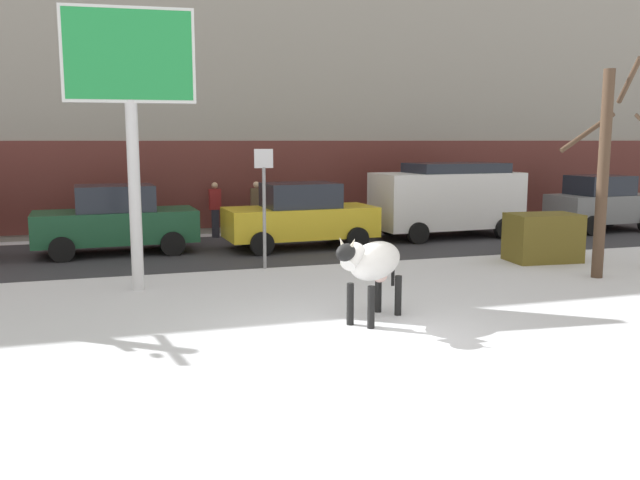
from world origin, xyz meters
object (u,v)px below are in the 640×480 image
car_darkgreen_sedan (116,220)px  pedestrian_near_billboard (98,213)px  pedestrian_by_cars (257,208)px  pedestrian_far_left (215,210)px  bare_tree_left_lot (603,168)px  car_white_van (447,198)px  street_sign (264,199)px  billboard (130,73)px  car_yellow_sedan (300,216)px  dumpster (543,238)px  car_grey_hatchback (601,203)px  cow_holstein (373,262)px

car_darkgreen_sedan → pedestrian_near_billboard: car_darkgreen_sedan is taller
pedestrian_by_cars → pedestrian_far_left: size_ratio=1.00×
pedestrian_far_left → bare_tree_left_lot: 11.36m
car_white_van → street_sign: bearing=-152.5°
pedestrian_far_left → billboard: bearing=-110.5°
billboard → pedestrian_near_billboard: 7.80m
car_yellow_sedan → street_sign: street_sign is taller
billboard → dumpster: (9.86, 0.37, -3.71)m
car_yellow_sedan → dumpster: bearing=-35.8°
pedestrian_near_billboard → dumpster: bearing=-31.4°
billboard → dumpster: size_ratio=3.27×
car_darkgreen_sedan → car_white_van: car_white_van is taller
car_white_van → pedestrian_by_cars: 6.03m
car_yellow_sedan → pedestrian_near_billboard: 6.14m
pedestrian_by_cars → pedestrian_far_left: same height
bare_tree_left_lot → car_grey_hatchback: bearing=49.8°
car_darkgreen_sedan → car_yellow_sedan: same height
pedestrian_by_cars → bare_tree_left_lot: size_ratio=0.36×
car_darkgreen_sedan → pedestrian_by_cars: size_ratio=2.47×
cow_holstein → car_white_van: car_white_van is taller
cow_holstein → bare_tree_left_lot: (6.12, 1.89, 1.42)m
pedestrian_near_billboard → pedestrian_far_left: same height
pedestrian_far_left → bare_tree_left_lot: bearing=-50.1°
pedestrian_by_cars → car_grey_hatchback: bearing=-11.3°
pedestrian_by_cars → dumpster: (5.95, -6.57, -0.28)m
cow_holstein → pedestrian_by_cars: size_ratio=0.99×
billboard → pedestrian_by_cars: bearing=60.6°
car_yellow_sedan → billboard: bearing=-137.7°
car_grey_hatchback → pedestrian_far_left: size_ratio=2.07×
car_yellow_sedan → cow_holstein: bearing=-96.5°
pedestrian_by_cars → bare_tree_left_lot: 10.57m
pedestrian_far_left → dumpster: (7.26, -6.57, -0.28)m
pedestrian_near_billboard → billboard: bearing=-82.7°
cow_holstein → street_sign: 5.13m
pedestrian_near_billboard → street_sign: (3.85, -5.48, 0.79)m
car_yellow_sedan → car_white_van: car_white_van is taller
car_yellow_sedan → car_grey_hatchback: bearing=2.8°
cow_holstein → car_darkgreen_sedan: bearing=116.1°
car_yellow_sedan → bare_tree_left_lot: size_ratio=0.90×
pedestrian_near_billboard → car_grey_hatchback: bearing=-8.0°
car_white_van → bare_tree_left_lot: (0.25, -6.59, 1.17)m
car_white_van → pedestrian_by_cars: size_ratio=2.71×
car_white_van → car_yellow_sedan: bearing=-171.6°
dumpster → pedestrian_by_cars: bearing=132.2°
pedestrian_near_billboard → street_sign: 6.75m
bare_tree_left_lot → street_sign: size_ratio=1.68×
car_white_van → street_sign: size_ratio=1.66×
billboard → car_darkgreen_sedan: bearing=94.6°
car_white_van → cow_holstein: bearing=-124.7°
car_grey_hatchback → car_darkgreen_sedan: bearing=179.8°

